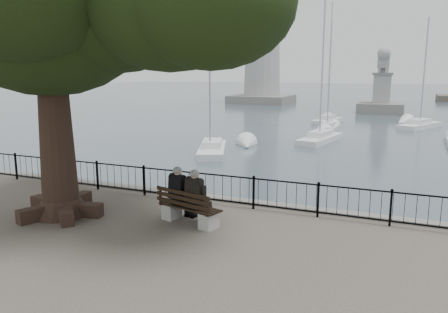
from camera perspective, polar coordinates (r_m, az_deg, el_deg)
The scene contains 12 objects.
harbor at distance 14.73m, azimuth 0.76°, elevation -7.70°, with size 260.00×260.00×1.20m.
railing at distance 13.98m, azimuth 0.00°, elevation -4.19°, with size 22.06×0.06×1.00m.
bench at distance 12.40m, azimuth -4.67°, elevation -7.19°, with size 2.01×1.04×1.02m.
person_left at distance 12.59m, azimuth -5.56°, elevation -5.08°, with size 0.59×0.87×1.62m.
person_right at distance 12.19m, azimuth -3.37°, elevation -5.59°, with size 0.59×0.87×1.62m.
lighthouse at distance 75.94m, azimuth 5.12°, elevation 16.46°, with size 9.71×9.71×29.80m.
lion_monument at distance 60.04m, azimuth 19.88°, elevation 7.33°, with size 5.61×5.61×8.38m.
sailboat_a at distance 28.60m, azimuth -1.55°, elevation 1.06°, with size 3.61×6.03×9.92m.
sailboat_b at distance 33.96m, azimuth 12.46°, elevation 2.44°, with size 2.61×6.03×11.49m.
sailboat_f at distance 40.26m, azimuth 13.39°, elevation 3.67°, with size 1.37×4.78×9.58m.
sailboat_g at distance 45.42m, azimuth 24.19°, elevation 3.79°, with size 4.09×6.27×10.35m.
sailboat_h at distance 47.14m, azimuth 13.37°, elevation 4.78°, with size 2.66×5.22×12.29m.
Camera 1 is at (5.23, -9.93, 4.22)m, focal length 35.00 mm.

